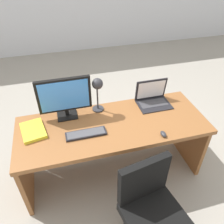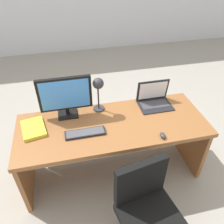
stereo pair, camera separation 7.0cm
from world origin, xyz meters
TOP-DOWN VIEW (x-y plane):
  - ground at (0.00, 1.50)m, footprint 12.00×12.00m
  - desk at (0.00, 0.04)m, footprint 1.86×0.72m
  - monitor at (-0.42, 0.24)m, footprint 0.51×0.16m
  - laptop at (0.52, 0.25)m, footprint 0.35×0.26m
  - keyboard at (-0.28, -0.08)m, footprint 0.38×0.11m
  - mouse at (0.40, -0.28)m, footprint 0.05×0.08m
  - desk_lamp at (-0.09, 0.24)m, footprint 0.12×0.14m
  - book at (-0.75, 0.09)m, footprint 0.26×0.32m
  - office_chair at (0.11, -0.79)m, footprint 0.56×0.56m

SIDE VIEW (x-z plane):
  - ground at x=0.00m, z-range 0.00..0.00m
  - office_chair at x=0.11m, z-range -0.08..0.78m
  - desk at x=0.00m, z-range 0.17..0.90m
  - keyboard at x=-0.28m, z-range 0.72..0.74m
  - book at x=-0.75m, z-range 0.72..0.75m
  - mouse at x=0.40m, z-range 0.72..0.76m
  - laptop at x=0.52m, z-range 0.67..0.92m
  - monitor at x=-0.42m, z-range 0.75..1.18m
  - desk_lamp at x=-0.09m, z-range 0.81..1.19m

